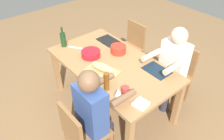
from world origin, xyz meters
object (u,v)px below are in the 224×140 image
at_px(diner_near_left, 172,64).
at_px(diner_far_left, 95,110).
at_px(napkin_stack, 141,104).
at_px(chair_far_left, 81,133).
at_px(chair_near_right, 131,45).
at_px(serving_bowl_greens, 91,53).
at_px(dining_table, 112,68).
at_px(cutting_board, 103,71).
at_px(chair_near_left, 177,72).
at_px(serving_bowl_fruit, 118,49).
at_px(wine_glass, 118,93).
at_px(wine_bottle, 63,39).
at_px(bread_loaf, 102,67).
at_px(cup_far_left, 125,91).
at_px(beer_bottle, 106,81).

bearing_deg(diner_near_left, diner_far_left, 90.00).
relative_size(diner_near_left, napkin_stack, 8.57).
bearing_deg(chair_far_left, chair_near_right, -59.79).
bearing_deg(serving_bowl_greens, napkin_stack, 173.06).
distance_m(dining_table, cutting_board, 0.23).
bearing_deg(dining_table, chair_near_left, -120.21).
distance_m(serving_bowl_greens, napkin_stack, 1.05).
height_order(serving_bowl_fruit, wine_glass, wine_glass).
relative_size(chair_near_left, wine_bottle, 2.93).
relative_size(dining_table, bread_loaf, 5.29).
bearing_deg(dining_table, napkin_stack, 162.07).
distance_m(diner_far_left, bread_loaf, 0.59).
bearing_deg(wine_bottle, cup_far_left, 179.90).
bearing_deg(napkin_stack, cup_far_left, 4.35).
xyz_separation_m(chair_near_right, cup_far_left, (-0.99, 1.06, 0.30)).
relative_size(chair_near_right, serving_bowl_fruit, 4.13).
relative_size(diner_far_left, serving_bowl_fruit, 5.83).
distance_m(diner_near_left, serving_bowl_fruit, 0.72).
bearing_deg(wine_bottle, diner_near_left, -144.46).
relative_size(diner_near_left, chair_far_left, 1.41).
height_order(chair_near_right, cutting_board, chair_near_right).
bearing_deg(diner_far_left, cup_far_left, -99.43).
distance_m(chair_far_left, diner_far_left, 0.28).
relative_size(beer_bottle, wine_glass, 1.33).
height_order(bread_loaf, cup_far_left, bread_loaf).
height_order(diner_near_left, cutting_board, diner_near_left).
height_order(chair_near_right, cup_far_left, chair_near_right).
xyz_separation_m(diner_far_left, cutting_board, (0.40, -0.41, 0.05)).
bearing_deg(cutting_board, chair_far_left, 123.90).
relative_size(dining_table, chair_far_left, 1.99).
relative_size(diner_far_left, napkin_stack, 8.57).
xyz_separation_m(diner_far_left, bread_loaf, (0.40, -0.41, 0.11)).
bearing_deg(bread_loaf, wine_glass, 159.83).
bearing_deg(beer_bottle, napkin_stack, -163.42).
distance_m(chair_near_left, beer_bottle, 1.22).
distance_m(chair_near_right, cutting_board, 1.16).
bearing_deg(beer_bottle, cutting_board, -29.86).
bearing_deg(chair_near_right, serving_bowl_fruit, 119.89).
bearing_deg(serving_bowl_fruit, cup_far_left, 144.03).
xyz_separation_m(serving_bowl_fruit, cutting_board, (-0.20, 0.42, -0.05)).
xyz_separation_m(diner_far_left, wine_bottle, (1.22, -0.36, 0.15)).
height_order(diner_far_left, wine_bottle, diner_far_left).
relative_size(wine_bottle, beer_bottle, 1.32).
bearing_deg(diner_near_left, napkin_stack, 107.87).
relative_size(chair_far_left, wine_bottle, 2.93).
bearing_deg(bread_loaf, serving_bowl_fruit, -65.04).
bearing_deg(cup_far_left, chair_near_left, -86.76).
bearing_deg(diner_near_left, chair_near_right, -11.16).
xyz_separation_m(wine_bottle, beer_bottle, (-1.09, 0.11, 0.00)).
bearing_deg(serving_bowl_fruit, beer_bottle, 129.16).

